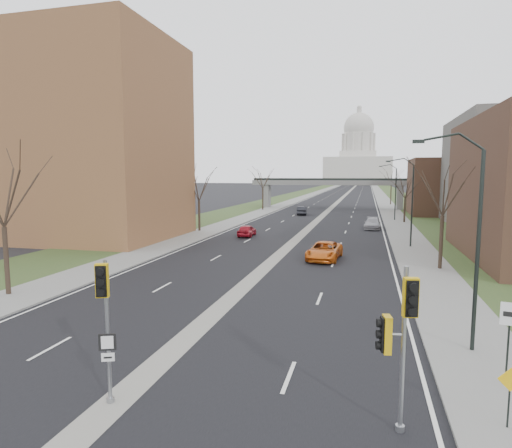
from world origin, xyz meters
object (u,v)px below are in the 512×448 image
at_px(warning_sign, 510,389).
at_px(signal_pole_median, 105,307).
at_px(speed_limit_sign, 509,328).
at_px(car_left_near, 247,230).
at_px(car_left_far, 302,211).
at_px(car_right_mid, 372,223).
at_px(car_right_near, 324,251).
at_px(signal_pole_right, 399,327).

bearing_deg(warning_sign, signal_pole_median, -174.37).
xyz_separation_m(speed_limit_sign, car_left_near, (-18.25, 32.27, -1.38)).
xyz_separation_m(car_left_far, car_right_mid, (12.07, -17.73, -0.02)).
height_order(speed_limit_sign, car_right_near, speed_limit_sign).
distance_m(signal_pole_right, car_left_far, 65.77).
bearing_deg(car_left_near, warning_sign, 114.31).
bearing_deg(signal_pole_right, car_right_mid, 78.47).
height_order(signal_pole_median, speed_limit_sign, signal_pole_median).
height_order(speed_limit_sign, car_right_mid, speed_limit_sign).
height_order(warning_sign, car_right_near, warning_sign).
distance_m(signal_pole_median, car_right_near, 25.55).
height_order(car_left_near, car_right_near, car_right_near).
bearing_deg(car_right_near, warning_sign, -67.76).
relative_size(speed_limit_sign, warning_sign, 1.61).
distance_m(signal_pole_right, car_left_near, 38.88).
height_order(signal_pole_right, car_right_mid, signal_pole_right).
bearing_deg(car_right_near, speed_limit_sign, -63.81).
distance_m(speed_limit_sign, warning_sign, 2.98).
distance_m(signal_pole_median, speed_limit_sign, 13.13).
bearing_deg(car_right_near, signal_pole_median, -94.75).
bearing_deg(signal_pole_median, car_left_far, 71.97).
height_order(signal_pole_right, car_left_far, signal_pole_right).
bearing_deg(car_left_near, signal_pole_median, 96.95).
bearing_deg(speed_limit_sign, car_right_near, 121.86).
bearing_deg(car_right_near, car_left_far, 105.83).
height_order(car_left_far, car_right_near, car_left_far).
xyz_separation_m(warning_sign, car_left_near, (-17.52, 35.04, -0.57)).
height_order(warning_sign, car_left_far, warning_sign).
bearing_deg(speed_limit_sign, car_right_mid, 105.60).
height_order(speed_limit_sign, car_left_near, speed_limit_sign).
distance_m(signal_pole_right, speed_limit_sign, 5.41).
relative_size(car_left_near, car_right_near, 0.75).
distance_m(speed_limit_sign, car_left_near, 37.09).
bearing_deg(car_left_far, warning_sign, 98.11).
xyz_separation_m(speed_limit_sign, warning_sign, (-0.73, -2.77, -0.81)).
distance_m(car_right_near, car_right_mid, 22.89).
bearing_deg(signal_pole_right, signal_pole_median, 173.24).
bearing_deg(speed_limit_sign, warning_sign, -94.28).
bearing_deg(signal_pole_median, car_left_near, 77.93).
relative_size(signal_pole_median, speed_limit_sign, 1.62).
bearing_deg(speed_limit_sign, car_left_near, 129.88).
distance_m(warning_sign, car_right_mid, 46.00).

